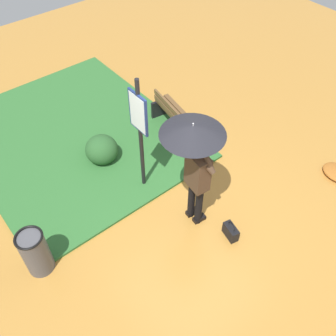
{
  "coord_description": "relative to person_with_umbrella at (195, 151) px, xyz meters",
  "views": [
    {
      "loc": [
        -2.63,
        2.72,
        5.37
      ],
      "look_at": [
        0.66,
        0.03,
        0.85
      ],
      "focal_mm": 40.56,
      "sensor_mm": 36.0,
      "label": 1
    }
  ],
  "objects": [
    {
      "name": "grass_verge",
      "position": [
        3.07,
        0.56,
        -1.53
      ],
      "size": [
        4.8,
        4.0,
        0.05
      ],
      "color": "#2D662D",
      "rests_on": "ground_plane"
    },
    {
      "name": "person_with_umbrella",
      "position": [
        0.0,
        0.0,
        0.0
      ],
      "size": [
        0.96,
        0.96,
        2.04
      ],
      "color": "black",
      "rests_on": "ground_plane"
    },
    {
      "name": "ground_plane",
      "position": [
        -0.16,
        0.07,
        -1.55
      ],
      "size": [
        18.0,
        18.0,
        0.0
      ],
      "primitive_type": "plane",
      "color": "#B27A33"
    },
    {
      "name": "info_sign_post",
      "position": [
        1.08,
        0.21,
        -0.11
      ],
      "size": [
        0.44,
        0.07,
        2.3
      ],
      "color": "black",
      "rests_on": "ground_plane"
    },
    {
      "name": "park_bench",
      "position": [
        1.81,
        -1.21,
        -1.15
      ],
      "size": [
        1.4,
        0.59,
        0.75
      ],
      "color": "black",
      "rests_on": "ground_plane"
    },
    {
      "name": "handbag",
      "position": [
        -0.73,
        -0.23,
        -1.42
      ],
      "size": [
        0.32,
        0.2,
        0.37
      ],
      "color": "black",
      "rests_on": "ground_plane"
    },
    {
      "name": "trash_bin",
      "position": [
        0.73,
        2.45,
        -1.13
      ],
      "size": [
        0.42,
        0.42,
        0.83
      ],
      "color": "#4C4C51",
      "rests_on": "ground_plane"
    },
    {
      "name": "shrub_cluster",
      "position": [
        2.14,
        0.42,
        -1.29
      ],
      "size": [
        0.7,
        0.63,
        0.57
      ],
      "color": "#285628",
      "rests_on": "ground_plane"
    }
  ]
}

